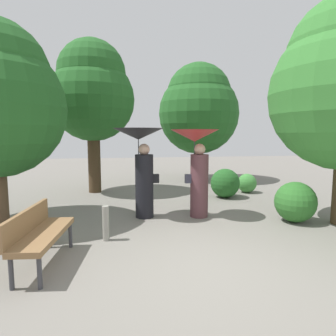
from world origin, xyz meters
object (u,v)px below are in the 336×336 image
(person_left, at_px, (141,157))
(path_marker_post, at_px, (106,223))
(tree_near_left, at_px, (92,91))
(tree_mid_right, at_px, (199,108))
(person_right, at_px, (197,158))
(park_bench, at_px, (39,231))

(person_left, bearing_deg, path_marker_post, 151.24)
(tree_near_left, relative_size, tree_mid_right, 1.02)
(tree_near_left, bearing_deg, tree_mid_right, 26.85)
(person_right, distance_m, tree_mid_right, 5.82)
(park_bench, height_order, tree_near_left, tree_near_left)
(park_bench, relative_size, path_marker_post, 2.45)
(person_left, relative_size, person_right, 1.02)
(person_left, xyz_separation_m, person_right, (1.25, -0.15, -0.03))
(person_right, relative_size, tree_near_left, 0.41)
(park_bench, bearing_deg, person_left, -29.91)
(person_right, bearing_deg, person_left, 82.55)
(park_bench, distance_m, path_marker_post, 1.27)
(person_left, xyz_separation_m, tree_near_left, (-1.33, 3.19, 1.86))
(person_right, distance_m, park_bench, 3.67)
(person_right, height_order, tree_mid_right, tree_mid_right)
(person_right, relative_size, park_bench, 1.30)
(park_bench, bearing_deg, path_marker_post, -39.89)
(person_left, bearing_deg, park_bench, 143.29)
(person_left, height_order, park_bench, person_left)
(person_left, bearing_deg, tree_mid_right, -28.24)
(park_bench, bearing_deg, tree_near_left, 2.80)
(person_left, relative_size, tree_near_left, 0.42)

